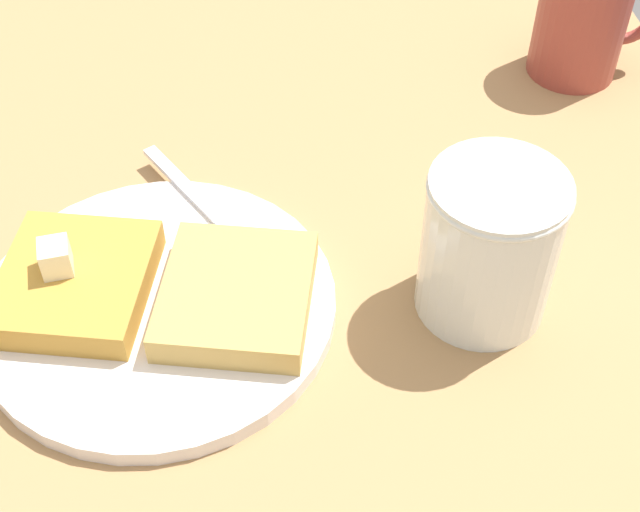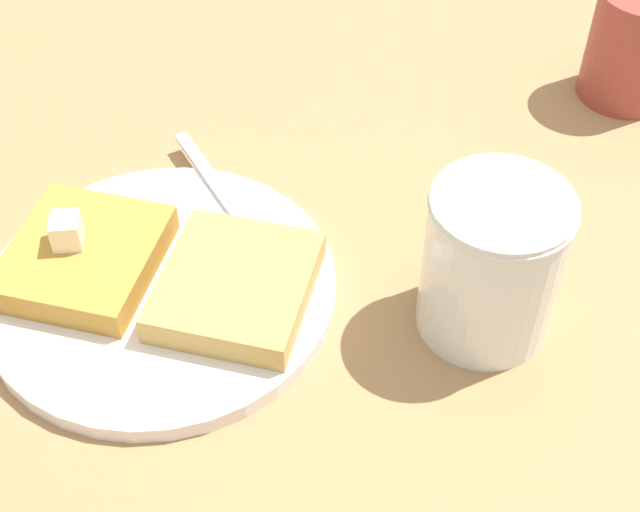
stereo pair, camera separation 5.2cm
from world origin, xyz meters
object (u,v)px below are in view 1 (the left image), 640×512
object	(u,v)px
plate	(159,305)
syrup_jar	(488,252)
fork	(218,219)
coffee_mug	(583,22)

from	to	relation	value
plate	syrup_jar	world-z (taller)	syrup_jar
plate	fork	world-z (taller)	fork
fork	syrup_jar	xyz separation A→B (cm)	(15.73, -7.86, 3.14)
plate	fork	distance (cm)	7.50
plate	syrup_jar	distance (cm)	20.04
fork	coffee_mug	xyz separation A→B (cm)	(29.23, 15.70, 3.09)
syrup_jar	coffee_mug	distance (cm)	27.16
coffee_mug	plate	bearing A→B (deg)	-146.32
syrup_jar	coffee_mug	bearing A→B (deg)	60.18
syrup_jar	coffee_mug	world-z (taller)	syrup_jar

